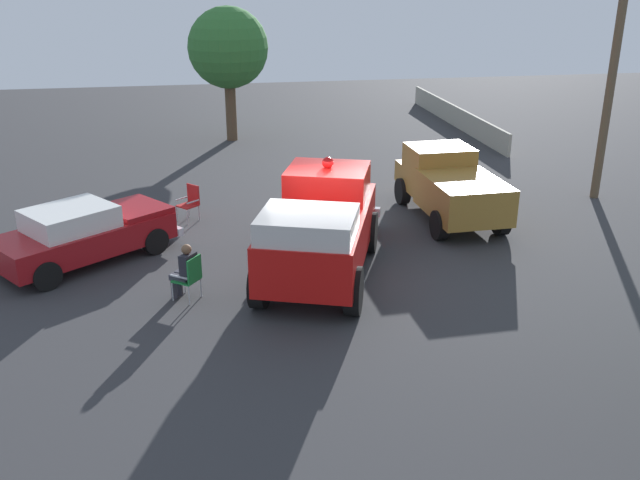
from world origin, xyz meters
name	(u,v)px	position (x,y,z in m)	size (l,w,h in m)	color
ground_plane	(321,275)	(0.00, 0.00, 0.00)	(60.00, 60.00, 0.00)	#333335
vintage_fire_truck	(322,225)	(0.14, -0.03, 1.20)	(6.33, 4.07, 2.59)	black
classic_hot_rod	(85,233)	(1.84, 5.53, 0.75)	(4.11, 4.59, 1.46)	black
parked_pickup	(449,185)	(3.39, -4.33, 0.99)	(4.86, 2.17, 1.90)	black
lawn_chair_near_truck	(190,275)	(-0.82, 3.02, 0.59)	(0.68, 0.69, 1.02)	#B7BABF
lawn_chair_by_car	(190,200)	(4.48, 3.00, 0.59)	(0.69, 0.69, 1.02)	#B7BABF
spectator_seated	(185,269)	(-0.74, 3.13, 0.70)	(0.61, 0.65, 1.29)	#383842
oak_tree_left	(228,49)	(14.40, 1.26, 3.75)	(3.26, 3.26, 5.42)	brown
utility_pole	(613,70)	(4.40, -9.57, 3.97)	(0.63, 1.66, 7.64)	brown
background_fence	(455,116)	(15.45, -9.02, 0.45)	(11.81, 0.12, 0.90)	#A8A393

